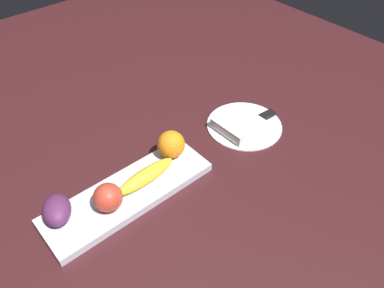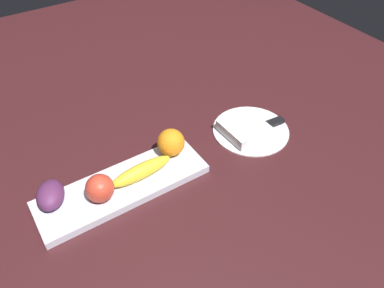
{
  "view_description": "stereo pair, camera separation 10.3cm",
  "coord_description": "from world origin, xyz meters",
  "px_view_note": "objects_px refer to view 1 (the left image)",
  "views": [
    {
      "loc": [
        0.3,
        0.58,
        0.75
      ],
      "look_at": [
        -0.19,
        0.01,
        0.05
      ],
      "focal_mm": 35.96,
      "sensor_mm": 36.0,
      "label": 1
    },
    {
      "loc": [
        0.22,
        0.64,
        0.75
      ],
      "look_at": [
        -0.19,
        0.01,
        0.05
      ],
      "focal_mm": 35.96,
      "sensor_mm": 36.0,
      "label": 2
    }
  ],
  "objects_px": {
    "apple": "(108,198)",
    "folded_napkin": "(238,124)",
    "orange_near_apple": "(171,144)",
    "dinner_plate": "(244,125)",
    "fruit_tray": "(128,193)",
    "banana": "(146,176)",
    "knife": "(259,119)",
    "grape_bunch": "(57,210)"
  },
  "relations": [
    {
      "from": "fruit_tray",
      "to": "dinner_plate",
      "type": "xyz_separation_m",
      "value": [
        -0.42,
        0.0,
        -0.01
      ]
    },
    {
      "from": "orange_near_apple",
      "to": "dinner_plate",
      "type": "bearing_deg",
      "value": 173.52
    },
    {
      "from": "orange_near_apple",
      "to": "fruit_tray",
      "type": "bearing_deg",
      "value": 10.28
    },
    {
      "from": "fruit_tray",
      "to": "banana",
      "type": "height_order",
      "value": "banana"
    },
    {
      "from": "dinner_plate",
      "to": "apple",
      "type": "bearing_deg",
      "value": 1.75
    },
    {
      "from": "apple",
      "to": "folded_napkin",
      "type": "distance_m",
      "value": 0.45
    },
    {
      "from": "orange_near_apple",
      "to": "dinner_plate",
      "type": "xyz_separation_m",
      "value": [
        -0.26,
        0.03,
        -0.05
      ]
    },
    {
      "from": "banana",
      "to": "grape_bunch",
      "type": "bearing_deg",
      "value": -14.23
    },
    {
      "from": "apple",
      "to": "orange_near_apple",
      "type": "bearing_deg",
      "value": -168.82
    },
    {
      "from": "apple",
      "to": "banana",
      "type": "bearing_deg",
      "value": -175.48
    },
    {
      "from": "banana",
      "to": "grape_bunch",
      "type": "xyz_separation_m",
      "value": [
        0.22,
        -0.04,
        0.01
      ]
    },
    {
      "from": "apple",
      "to": "banana",
      "type": "distance_m",
      "value": 0.12
    },
    {
      "from": "fruit_tray",
      "to": "dinner_plate",
      "type": "relative_size",
      "value": 1.93
    },
    {
      "from": "banana",
      "to": "dinner_plate",
      "type": "xyz_separation_m",
      "value": [
        -0.37,
        -0.01,
        -0.04
      ]
    },
    {
      "from": "fruit_tray",
      "to": "knife",
      "type": "bearing_deg",
      "value": 177.79
    },
    {
      "from": "grape_bunch",
      "to": "knife",
      "type": "relative_size",
      "value": 0.5
    },
    {
      "from": "orange_near_apple",
      "to": "folded_napkin",
      "type": "height_order",
      "value": "orange_near_apple"
    },
    {
      "from": "orange_near_apple",
      "to": "dinner_plate",
      "type": "height_order",
      "value": "orange_near_apple"
    },
    {
      "from": "orange_near_apple",
      "to": "knife",
      "type": "height_order",
      "value": "orange_near_apple"
    },
    {
      "from": "banana",
      "to": "folded_napkin",
      "type": "distance_m",
      "value": 0.34
    },
    {
      "from": "fruit_tray",
      "to": "banana",
      "type": "relative_size",
      "value": 2.57
    },
    {
      "from": "banana",
      "to": "apple",
      "type": "bearing_deg",
      "value": 1.65
    },
    {
      "from": "apple",
      "to": "knife",
      "type": "relative_size",
      "value": 0.38
    },
    {
      "from": "apple",
      "to": "knife",
      "type": "xyz_separation_m",
      "value": [
        -0.52,
        0.0,
        -0.04
      ]
    },
    {
      "from": "apple",
      "to": "dinner_plate",
      "type": "height_order",
      "value": "apple"
    },
    {
      "from": "fruit_tray",
      "to": "orange_near_apple",
      "type": "bearing_deg",
      "value": -169.72
    },
    {
      "from": "dinner_plate",
      "to": "banana",
      "type": "bearing_deg",
      "value": 0.89
    },
    {
      "from": "orange_near_apple",
      "to": "knife",
      "type": "bearing_deg",
      "value": 171.08
    },
    {
      "from": "fruit_tray",
      "to": "orange_near_apple",
      "type": "distance_m",
      "value": 0.17
    },
    {
      "from": "fruit_tray",
      "to": "dinner_plate",
      "type": "bearing_deg",
      "value": 180.0
    },
    {
      "from": "knife",
      "to": "banana",
      "type": "bearing_deg",
      "value": 2.99
    },
    {
      "from": "fruit_tray",
      "to": "apple",
      "type": "xyz_separation_m",
      "value": [
        0.06,
        0.01,
        0.05
      ]
    },
    {
      "from": "folded_napkin",
      "to": "grape_bunch",
      "type": "bearing_deg",
      "value": -3.93
    },
    {
      "from": "apple",
      "to": "folded_napkin",
      "type": "height_order",
      "value": "apple"
    },
    {
      "from": "fruit_tray",
      "to": "banana",
      "type": "xyz_separation_m",
      "value": [
        -0.05,
        0.01,
        0.03
      ]
    },
    {
      "from": "orange_near_apple",
      "to": "knife",
      "type": "relative_size",
      "value": 0.41
    },
    {
      "from": "banana",
      "to": "folded_napkin",
      "type": "bearing_deg",
      "value": 178.09
    },
    {
      "from": "apple",
      "to": "orange_near_apple",
      "type": "height_order",
      "value": "orange_near_apple"
    },
    {
      "from": "banana",
      "to": "orange_near_apple",
      "type": "height_order",
      "value": "orange_near_apple"
    },
    {
      "from": "fruit_tray",
      "to": "folded_napkin",
      "type": "distance_m",
      "value": 0.39
    },
    {
      "from": "banana",
      "to": "folded_napkin",
      "type": "height_order",
      "value": "banana"
    },
    {
      "from": "banana",
      "to": "knife",
      "type": "relative_size",
      "value": 0.94
    }
  ]
}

